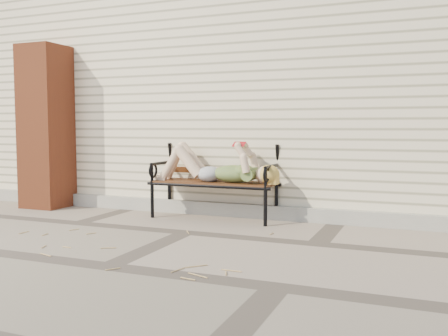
% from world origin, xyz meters
% --- Properties ---
extents(ground, '(80.00, 80.00, 0.00)m').
position_xyz_m(ground, '(0.00, 0.00, 0.00)').
color(ground, gray).
rests_on(ground, ground).
extents(house_wall, '(8.00, 4.00, 3.00)m').
position_xyz_m(house_wall, '(0.00, 3.00, 1.50)').
color(house_wall, beige).
rests_on(house_wall, ground).
extents(foundation_strip, '(8.00, 0.10, 0.15)m').
position_xyz_m(foundation_strip, '(0.00, 0.97, 0.07)').
color(foundation_strip, '#ADAA9C').
rests_on(foundation_strip, ground).
extents(brick_pillar, '(0.50, 0.50, 2.00)m').
position_xyz_m(brick_pillar, '(-2.30, 0.75, 1.00)').
color(brick_pillar, brown).
rests_on(brick_pillar, ground).
extents(garden_bench, '(1.48, 0.59, 0.96)m').
position_xyz_m(garden_bench, '(-0.05, 0.87, 0.54)').
color(garden_bench, black).
rests_on(garden_bench, ground).
extents(reading_woman, '(1.40, 0.32, 0.44)m').
position_xyz_m(reading_woman, '(-0.03, 0.75, 0.57)').
color(reading_woman, '#093B42').
rests_on(reading_woman, ground).
extents(straw_scatter, '(3.04, 1.71, 0.01)m').
position_xyz_m(straw_scatter, '(-0.69, -0.49, 0.01)').
color(straw_scatter, tan).
rests_on(straw_scatter, ground).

